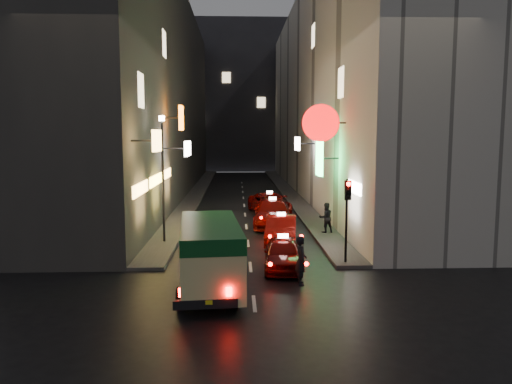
{
  "coord_description": "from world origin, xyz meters",
  "views": [
    {
      "loc": [
        -0.54,
        -11.7,
        5.5
      ],
      "look_at": [
        0.4,
        13.0,
        2.61
      ],
      "focal_mm": 35.0,
      "sensor_mm": 36.0,
      "label": 1
    }
  ],
  "objects": [
    {
      "name": "taxi_third",
      "position": [
        1.59,
        17.76,
        0.92
      ],
      "size": [
        2.8,
        5.95,
        2.01
      ],
      "color": "#610603",
      "rests_on": "ground"
    },
    {
      "name": "sidewalk_right",
      "position": [
        4.25,
        34.0,
        0.07
      ],
      "size": [
        1.5,
        52.0,
        0.15
      ],
      "primitive_type": "cube",
      "color": "#4B4846",
      "rests_on": "ground"
    },
    {
      "name": "building_far",
      "position": [
        0.0,
        66.0,
        11.0
      ],
      "size": [
        30.0,
        10.0,
        22.0
      ],
      "primitive_type": "cube",
      "color": "#333338",
      "rests_on": "ground"
    },
    {
      "name": "traffic_light",
      "position": [
        4.0,
        8.47,
        2.69
      ],
      "size": [
        0.26,
        0.43,
        3.5
      ],
      "color": "black",
      "rests_on": "sidewalk_right"
    },
    {
      "name": "building_right",
      "position": [
        8.0,
        33.99,
        9.0
      ],
      "size": [
        8.23,
        52.0,
        18.0
      ],
      "color": "#B8B1A9",
      "rests_on": "ground"
    },
    {
      "name": "taxi_near",
      "position": [
        1.32,
        8.16,
        0.75
      ],
      "size": [
        2.25,
        4.82,
        1.66
      ],
      "color": "#610603",
      "rests_on": "ground"
    },
    {
      "name": "taxi_second",
      "position": [
        1.67,
        12.96,
        0.82
      ],
      "size": [
        2.71,
        5.37,
        1.81
      ],
      "color": "#610603",
      "rests_on": "ground"
    },
    {
      "name": "minibus",
      "position": [
        -1.49,
        5.39,
        1.53
      ],
      "size": [
        2.48,
        5.81,
        2.43
      ],
      "color": "#E2DC8D",
      "rests_on": "ground"
    },
    {
      "name": "sidewalk_left",
      "position": [
        -4.25,
        34.0,
        0.07
      ],
      "size": [
        1.5,
        52.0,
        0.15
      ],
      "primitive_type": "cube",
      "color": "#4B4846",
      "rests_on": "ground"
    },
    {
      "name": "pedestrian_crossing",
      "position": [
        1.78,
        6.03,
        1.02
      ],
      "size": [
        0.46,
        0.69,
        2.04
      ],
      "primitive_type": "imported",
      "rotation": [
        0.0,
        0.0,
        1.61
      ],
      "color": "black",
      "rests_on": "ground"
    },
    {
      "name": "pedestrian_sidewalk",
      "position": [
        4.28,
        14.92,
        1.08
      ],
      "size": [
        0.79,
        0.6,
        1.85
      ],
      "primitive_type": "imported",
      "rotation": [
        0.0,
        0.0,
        3.4
      ],
      "color": "black",
      "rests_on": "sidewalk_right"
    },
    {
      "name": "taxi_far",
      "position": [
        1.72,
        22.56,
        0.81
      ],
      "size": [
        2.9,
        5.38,
        1.79
      ],
      "color": "#610603",
      "rests_on": "ground"
    },
    {
      "name": "building_left",
      "position": [
        -8.0,
        33.99,
        9.0
      ],
      "size": [
        7.6,
        52.0,
        18.0
      ],
      "color": "#343230",
      "rests_on": "ground"
    },
    {
      "name": "ground",
      "position": [
        0.0,
        0.0,
        0.0
      ],
      "size": [
        120.0,
        120.0,
        0.0
      ],
      "primitive_type": "plane",
      "color": "black",
      "rests_on": "ground"
    },
    {
      "name": "lamp_post",
      "position": [
        -4.2,
        13.0,
        3.72
      ],
      "size": [
        0.28,
        0.28,
        6.22
      ],
      "color": "black",
      "rests_on": "sidewalk_left"
    }
  ]
}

